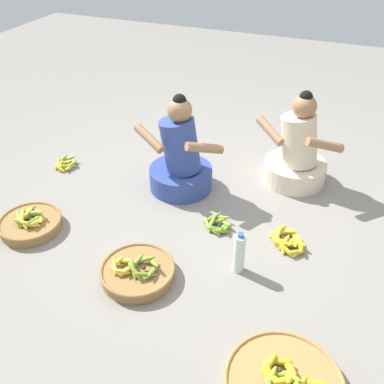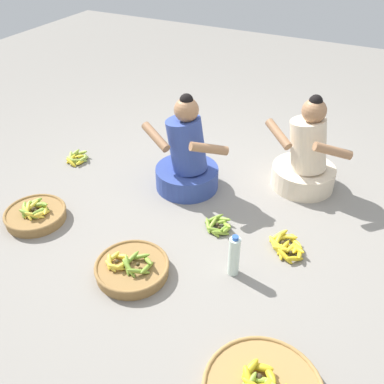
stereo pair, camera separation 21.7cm
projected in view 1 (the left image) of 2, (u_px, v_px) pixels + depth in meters
ground_plane at (202, 215)px, 3.36m from camera, size 10.00×10.00×0.00m
vendor_woman_front at (180, 160)px, 3.53m from camera, size 0.74×0.52×0.83m
vendor_woman_behind at (297, 154)px, 3.61m from camera, size 0.73×0.53×0.81m
banana_basket_near_vendor at (284, 384)px, 2.19m from camera, size 0.61×0.61×0.13m
banana_basket_near_bicycle at (137, 271)px, 2.81m from camera, size 0.49×0.49×0.15m
banana_basket_back_right at (30, 223)px, 3.20m from camera, size 0.46×0.46×0.16m
loose_bananas_front_center at (66, 164)px, 3.93m from camera, size 0.22×0.24×0.09m
loose_bananas_mid_left at (288, 241)px, 3.08m from camera, size 0.30×0.29×0.10m
loose_bananas_front_left at (218, 224)px, 3.23m from camera, size 0.24×0.24×0.08m
water_bottle at (239, 253)px, 2.80m from camera, size 0.07×0.07×0.31m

